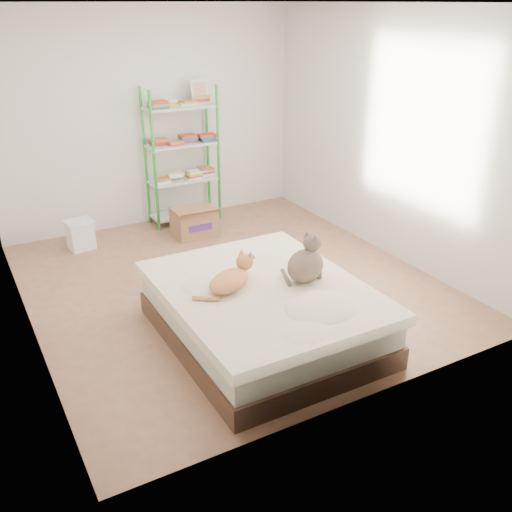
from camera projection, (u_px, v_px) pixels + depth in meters
room at (228, 157)px, 5.24m from camera, size 3.81×4.21×2.61m
bed at (263, 312)px, 4.74m from camera, size 1.54×1.92×0.49m
orange_cat at (229, 279)px, 4.54m from camera, size 0.57×0.46×0.20m
grey_cat at (306, 259)px, 4.64m from camera, size 0.41×0.37×0.40m
shelf_unit at (182, 152)px, 7.04m from camera, size 0.88×0.36×1.74m
cardboard_box at (194, 222)px, 6.87m from camera, size 0.50×0.47×0.40m
white_bin at (80, 235)px, 6.50m from camera, size 0.33×0.29×0.34m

